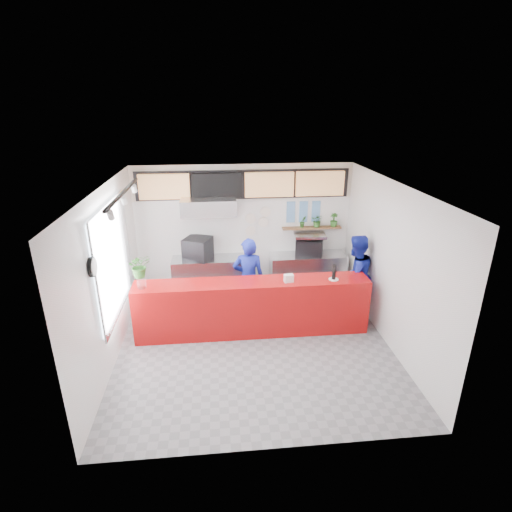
% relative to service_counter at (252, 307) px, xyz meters
% --- Properties ---
extents(floor, '(5.00, 5.00, 0.00)m').
position_rel_service_counter_xyz_m(floor, '(0.00, -0.40, -0.55)').
color(floor, slate).
rests_on(floor, ground).
extents(ceiling, '(5.00, 5.00, 0.00)m').
position_rel_service_counter_xyz_m(ceiling, '(0.00, -0.40, 2.45)').
color(ceiling, silver).
extents(wall_back, '(5.00, 0.00, 5.00)m').
position_rel_service_counter_xyz_m(wall_back, '(0.00, 2.10, 0.95)').
color(wall_back, white).
rests_on(wall_back, ground).
extents(wall_left, '(0.00, 5.00, 5.00)m').
position_rel_service_counter_xyz_m(wall_left, '(-2.50, -0.40, 0.95)').
color(wall_left, white).
rests_on(wall_left, ground).
extents(wall_right, '(0.00, 5.00, 5.00)m').
position_rel_service_counter_xyz_m(wall_right, '(2.50, -0.40, 0.95)').
color(wall_right, white).
rests_on(wall_right, ground).
extents(service_counter, '(4.50, 0.60, 1.10)m').
position_rel_service_counter_xyz_m(service_counter, '(0.00, 0.00, 0.00)').
color(service_counter, '#A00B0B').
rests_on(service_counter, ground).
extents(cream_band, '(5.00, 0.02, 0.80)m').
position_rel_service_counter_xyz_m(cream_band, '(0.00, 2.09, 2.05)').
color(cream_band, beige).
rests_on(cream_band, wall_back).
extents(prep_bench, '(1.80, 0.60, 0.90)m').
position_rel_service_counter_xyz_m(prep_bench, '(-0.80, 1.80, -0.10)').
color(prep_bench, '#B2B5BA').
rests_on(prep_bench, ground).
extents(panini_oven, '(0.73, 0.73, 0.50)m').
position_rel_service_counter_xyz_m(panini_oven, '(-1.09, 1.80, 0.60)').
color(panini_oven, black).
rests_on(panini_oven, prep_bench).
extents(extraction_hood, '(1.20, 0.70, 0.35)m').
position_rel_service_counter_xyz_m(extraction_hood, '(-0.80, 1.75, 1.60)').
color(extraction_hood, '#B2B5BA').
rests_on(extraction_hood, ceiling).
extents(hood_lip, '(1.20, 0.69, 0.31)m').
position_rel_service_counter_xyz_m(hood_lip, '(-0.80, 1.75, 1.40)').
color(hood_lip, '#B2B5BA').
rests_on(hood_lip, ceiling).
extents(right_bench, '(1.80, 0.60, 0.90)m').
position_rel_service_counter_xyz_m(right_bench, '(1.50, 1.80, -0.10)').
color(right_bench, '#B2B5BA').
rests_on(right_bench, ground).
extents(espresso_machine, '(0.72, 0.61, 0.39)m').
position_rel_service_counter_xyz_m(espresso_machine, '(1.52, 1.80, 0.55)').
color(espresso_machine, black).
rests_on(espresso_machine, right_bench).
extents(espresso_tray, '(0.76, 0.56, 0.07)m').
position_rel_service_counter_xyz_m(espresso_tray, '(1.52, 1.80, 0.83)').
color(espresso_tray, '#AFB1B6').
rests_on(espresso_tray, espresso_machine).
extents(herb_shelf, '(1.40, 0.18, 0.04)m').
position_rel_service_counter_xyz_m(herb_shelf, '(1.60, 2.00, 0.95)').
color(herb_shelf, brown).
rests_on(herb_shelf, wall_back).
extents(menu_board_far_left, '(1.10, 0.10, 0.55)m').
position_rel_service_counter_xyz_m(menu_board_far_left, '(-1.75, 1.98, 2.00)').
color(menu_board_far_left, tan).
rests_on(menu_board_far_left, wall_back).
extents(menu_board_mid_left, '(1.10, 0.10, 0.55)m').
position_rel_service_counter_xyz_m(menu_board_mid_left, '(-0.59, 1.98, 2.00)').
color(menu_board_mid_left, black).
rests_on(menu_board_mid_left, wall_back).
extents(menu_board_mid_right, '(1.10, 0.10, 0.55)m').
position_rel_service_counter_xyz_m(menu_board_mid_right, '(0.57, 1.98, 2.00)').
color(menu_board_mid_right, tan).
rests_on(menu_board_mid_right, wall_back).
extents(menu_board_far_right, '(1.10, 0.10, 0.55)m').
position_rel_service_counter_xyz_m(menu_board_far_right, '(1.73, 1.98, 2.00)').
color(menu_board_far_right, tan).
rests_on(menu_board_far_right, wall_back).
extents(soffit, '(4.80, 0.04, 0.65)m').
position_rel_service_counter_xyz_m(soffit, '(0.00, 2.06, 2.00)').
color(soffit, black).
rests_on(soffit, wall_back).
extents(window_pane, '(0.04, 2.20, 1.90)m').
position_rel_service_counter_xyz_m(window_pane, '(-2.47, -0.10, 1.15)').
color(window_pane, silver).
rests_on(window_pane, wall_left).
extents(window_frame, '(0.03, 2.30, 2.00)m').
position_rel_service_counter_xyz_m(window_frame, '(-2.45, -0.10, 1.15)').
color(window_frame, '#B2B5BA').
rests_on(window_frame, wall_left).
extents(wall_clock_rim, '(0.05, 0.30, 0.30)m').
position_rel_service_counter_xyz_m(wall_clock_rim, '(-2.46, -1.30, 1.50)').
color(wall_clock_rim, black).
rests_on(wall_clock_rim, wall_left).
extents(wall_clock_face, '(0.02, 0.26, 0.26)m').
position_rel_service_counter_xyz_m(wall_clock_face, '(-2.43, -1.30, 1.50)').
color(wall_clock_face, white).
rests_on(wall_clock_face, wall_left).
extents(track_rail, '(0.05, 2.40, 0.04)m').
position_rel_service_counter_xyz_m(track_rail, '(-2.10, -0.40, 2.39)').
color(track_rail, black).
rests_on(track_rail, ceiling).
extents(dec_plate_a, '(0.24, 0.03, 0.24)m').
position_rel_service_counter_xyz_m(dec_plate_a, '(0.15, 2.07, 1.20)').
color(dec_plate_a, silver).
rests_on(dec_plate_a, wall_back).
extents(dec_plate_b, '(0.24, 0.03, 0.24)m').
position_rel_service_counter_xyz_m(dec_plate_b, '(0.45, 2.07, 1.10)').
color(dec_plate_b, silver).
rests_on(dec_plate_b, wall_back).
extents(dec_plate_c, '(0.24, 0.03, 0.24)m').
position_rel_service_counter_xyz_m(dec_plate_c, '(0.15, 2.07, 0.90)').
color(dec_plate_c, silver).
rests_on(dec_plate_c, wall_back).
extents(dec_plate_d, '(0.24, 0.03, 0.24)m').
position_rel_service_counter_xyz_m(dec_plate_d, '(0.50, 2.07, 1.35)').
color(dec_plate_d, silver).
rests_on(dec_plate_d, wall_back).
extents(photo_frame_a, '(0.20, 0.02, 0.25)m').
position_rel_service_counter_xyz_m(photo_frame_a, '(1.10, 2.08, 1.45)').
color(photo_frame_a, '#598CBF').
rests_on(photo_frame_a, wall_back).
extents(photo_frame_b, '(0.20, 0.02, 0.25)m').
position_rel_service_counter_xyz_m(photo_frame_b, '(1.40, 2.08, 1.45)').
color(photo_frame_b, '#598CBF').
rests_on(photo_frame_b, wall_back).
extents(photo_frame_c, '(0.20, 0.02, 0.25)m').
position_rel_service_counter_xyz_m(photo_frame_c, '(1.70, 2.08, 1.45)').
color(photo_frame_c, '#598CBF').
rests_on(photo_frame_c, wall_back).
extents(photo_frame_d, '(0.20, 0.02, 0.25)m').
position_rel_service_counter_xyz_m(photo_frame_d, '(1.10, 2.08, 1.20)').
color(photo_frame_d, '#598CBF').
rests_on(photo_frame_d, wall_back).
extents(photo_frame_e, '(0.20, 0.02, 0.25)m').
position_rel_service_counter_xyz_m(photo_frame_e, '(1.40, 2.08, 1.20)').
color(photo_frame_e, '#598CBF').
rests_on(photo_frame_e, wall_back).
extents(photo_frame_f, '(0.20, 0.02, 0.25)m').
position_rel_service_counter_xyz_m(photo_frame_f, '(1.70, 2.08, 1.20)').
color(photo_frame_f, '#598CBF').
rests_on(photo_frame_f, wall_back).
extents(staff_center, '(0.69, 0.49, 1.76)m').
position_rel_service_counter_xyz_m(staff_center, '(-0.02, 0.61, 0.33)').
color(staff_center, navy).
rests_on(staff_center, ground).
extents(staff_right, '(1.07, 0.96, 1.79)m').
position_rel_service_counter_xyz_m(staff_right, '(2.19, 0.49, 0.34)').
color(staff_right, navy).
rests_on(staff_right, ground).
extents(herb_b, '(0.17, 0.15, 0.27)m').
position_rel_service_counter_xyz_m(herb_b, '(1.38, 2.00, 1.11)').
color(herb_b, '#2D6423').
rests_on(herb_b, herb_shelf).
extents(herb_c, '(0.35, 0.33, 0.31)m').
position_rel_service_counter_xyz_m(herb_c, '(1.73, 2.00, 1.12)').
color(herb_c, '#2D6423').
rests_on(herb_c, herb_shelf).
extents(herb_d, '(0.23, 0.22, 0.32)m').
position_rel_service_counter_xyz_m(herb_d, '(2.12, 2.00, 1.13)').
color(herb_d, '#2D6423').
rests_on(herb_d, herb_shelf).
extents(glass_vase, '(0.21, 0.21, 0.20)m').
position_rel_service_counter_xyz_m(glass_vase, '(-2.04, -0.07, 0.65)').
color(glass_vase, silver).
rests_on(glass_vase, service_counter).
extents(basil_vase, '(0.49, 0.46, 0.44)m').
position_rel_service_counter_xyz_m(basil_vase, '(-2.04, -0.07, 0.99)').
color(basil_vase, '#2D6423').
rests_on(basil_vase, glass_vase).
extents(napkin_holder, '(0.19, 0.13, 0.15)m').
position_rel_service_counter_xyz_m(napkin_holder, '(0.68, -0.09, 0.63)').
color(napkin_holder, white).
rests_on(napkin_holder, service_counter).
extents(white_plate, '(0.23, 0.23, 0.01)m').
position_rel_service_counter_xyz_m(white_plate, '(1.56, -0.07, 0.56)').
color(white_plate, white).
rests_on(white_plate, service_counter).
extents(pepper_mill, '(0.08, 0.08, 0.29)m').
position_rel_service_counter_xyz_m(pepper_mill, '(1.56, -0.07, 0.71)').
color(pepper_mill, black).
rests_on(pepper_mill, white_plate).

